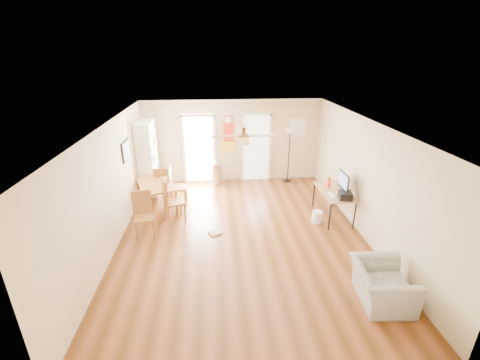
{
  "coord_description": "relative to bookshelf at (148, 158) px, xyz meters",
  "views": [
    {
      "loc": [
        -0.57,
        -6.34,
        3.96
      ],
      "look_at": [
        0.0,
        0.6,
        1.15
      ],
      "focal_mm": 24.08,
      "sensor_mm": 36.0,
      "label": 1
    }
  ],
  "objects": [
    {
      "name": "floor",
      "position": [
        2.52,
        -2.74,
        -1.07
      ],
      "size": [
        7.0,
        7.0,
        0.0
      ],
      "primitive_type": "plane",
      "color": "brown",
      "rests_on": "ground"
    },
    {
      "name": "ceiling",
      "position": [
        2.52,
        -2.74,
        1.53
      ],
      "size": [
        5.5,
        7.0,
        0.0
      ],
      "primitive_type": null,
      "color": "silver",
      "rests_on": "floor"
    },
    {
      "name": "wall_back",
      "position": [
        2.52,
        0.76,
        0.23
      ],
      "size": [
        5.5,
        0.04,
        2.6
      ],
      "primitive_type": null,
      "color": "beige",
      "rests_on": "floor"
    },
    {
      "name": "wall_front",
      "position": [
        2.52,
        -6.24,
        0.23
      ],
      "size": [
        5.5,
        0.04,
        2.6
      ],
      "primitive_type": null,
      "color": "beige",
      "rests_on": "floor"
    },
    {
      "name": "wall_left",
      "position": [
        -0.23,
        -2.74,
        0.23
      ],
      "size": [
        0.04,
        7.0,
        2.6
      ],
      "primitive_type": null,
      "color": "beige",
      "rests_on": "floor"
    },
    {
      "name": "wall_right",
      "position": [
        5.27,
        -2.74,
        0.23
      ],
      "size": [
        0.04,
        7.0,
        2.6
      ],
      "primitive_type": null,
      "color": "beige",
      "rests_on": "floor"
    },
    {
      "name": "crown_molding",
      "position": [
        2.52,
        -2.74,
        1.49
      ],
      "size": [
        5.5,
        7.0,
        0.08
      ],
      "primitive_type": null,
      "color": "white",
      "rests_on": "wall_back"
    },
    {
      "name": "kitchen_doorway",
      "position": [
        1.47,
        0.75,
        -0.02
      ],
      "size": [
        0.9,
        0.1,
        2.1
      ],
      "primitive_type": null,
      "color": "white",
      "rests_on": "wall_back"
    },
    {
      "name": "bathroom_doorway",
      "position": [
        3.27,
        0.75,
        -0.02
      ],
      "size": [
        0.8,
        0.1,
        2.1
      ],
      "primitive_type": null,
      "color": "white",
      "rests_on": "wall_back"
    },
    {
      "name": "wall_decal",
      "position": [
        2.39,
        0.74,
        0.48
      ],
      "size": [
        0.46,
        0.03,
        1.1
      ],
      "primitive_type": "cube",
      "color": "red",
      "rests_on": "wall_back"
    },
    {
      "name": "ac_grille",
      "position": [
        4.57,
        0.73,
        0.63
      ],
      "size": [
        0.5,
        0.04,
        0.6
      ],
      "primitive_type": "cube",
      "color": "white",
      "rests_on": "wall_back"
    },
    {
      "name": "framed_poster",
      "position": [
        -0.21,
        -1.34,
        0.63
      ],
      "size": [
        0.04,
        0.66,
        0.48
      ],
      "primitive_type": "cube",
      "color": "black",
      "rests_on": "wall_left"
    },
    {
      "name": "ceiling_fan",
      "position": [
        2.52,
        -3.04,
        1.36
      ],
      "size": [
        1.24,
        1.24,
        0.2
      ],
      "primitive_type": null,
      "color": "#593819",
      "rests_on": "ceiling"
    },
    {
      "name": "bookshelf",
      "position": [
        0.0,
        0.0,
        0.0
      ],
      "size": [
        0.47,
        0.98,
        2.13
      ],
      "primitive_type": null,
      "rotation": [
        0.0,
        0.0,
        0.05
      ],
      "color": "white",
      "rests_on": "floor"
    },
    {
      "name": "dining_table",
      "position": [
        0.37,
        -1.09,
        -0.7
      ],
      "size": [
        1.29,
        1.65,
        0.72
      ],
      "primitive_type": null,
      "rotation": [
        0.0,
        0.0,
        0.33
      ],
      "color": "#AB6C37",
      "rests_on": "floor"
    },
    {
      "name": "dining_chair_right_a",
      "position": [
        0.92,
        -0.89,
        -0.53
      ],
      "size": [
        0.45,
        0.45,
        1.08
      ],
      "primitive_type": null,
      "rotation": [
        0.0,
        0.0,
        1.58
      ],
      "color": "olive",
      "rests_on": "floor"
    },
    {
      "name": "dining_chair_right_b",
      "position": [
        0.92,
        -1.83,
        -0.51
      ],
      "size": [
        0.59,
        0.59,
        1.11
      ],
      "primitive_type": null,
      "rotation": [
        0.0,
        0.0,
        1.92
      ],
      "color": "#A67535",
      "rests_on": "floor"
    },
    {
      "name": "dining_chair_near",
      "position": [
        0.31,
        -2.54,
        -0.54
      ],
      "size": [
        0.52,
        0.52,
        1.05
      ],
      "primitive_type": null,
      "rotation": [
        0.0,
        0.0,
        0.23
      ],
      "color": "olive",
      "rests_on": "floor"
    },
    {
      "name": "dining_chair_far",
      "position": [
        0.4,
        -0.43,
        -0.6
      ],
      "size": [
        0.44,
        0.44,
        0.93
      ],
      "primitive_type": null,
      "rotation": [
        0.0,
        0.0,
        3.31
      ],
      "color": "olive",
      "rests_on": "floor"
    },
    {
      "name": "trash_can",
      "position": [
        1.98,
        0.42,
        -0.71
      ],
      "size": [
        0.34,
        0.34,
        0.71
      ],
      "primitive_type": "cylinder",
      "rotation": [
        0.0,
        0.0,
        0.03
      ],
      "color": "#B1B1B3",
      "rests_on": "floor"
    },
    {
      "name": "torchiere_lamp",
      "position": [
        4.28,
        0.49,
        -0.2
      ],
      "size": [
        0.41,
        0.41,
        1.73
      ],
      "primitive_type": null,
      "rotation": [
        0.0,
        0.0,
        -0.32
      ],
      "color": "black",
      "rests_on": "floor"
    },
    {
      "name": "computer_desk",
      "position": [
        4.88,
        -2.0,
        -0.7
      ],
      "size": [
        0.68,
        1.35,
        0.72
      ],
      "primitive_type": null,
      "color": "tan",
      "rests_on": "floor"
    },
    {
      "name": "imac",
      "position": [
        4.99,
        -2.21,
        -0.06
      ],
      "size": [
        0.12,
        0.6,
        0.55
      ],
      "primitive_type": null,
      "rotation": [
        0.0,
        0.0,
        -0.07
      ],
      "color": "black",
      "rests_on": "computer_desk"
    },
    {
      "name": "keyboard",
      "position": [
        4.72,
        -2.26,
        -0.33
      ],
      "size": [
        0.12,
        0.36,
        0.01
      ],
      "primitive_type": "cube",
      "rotation": [
        0.0,
        0.0,
        -0.02
      ],
      "color": "white",
      "rests_on": "computer_desk"
    },
    {
      "name": "printer",
      "position": [
        4.97,
        -2.45,
        -0.26
      ],
      "size": [
        0.34,
        0.37,
        0.17
      ],
      "primitive_type": "cube",
      "rotation": [
        0.0,
        0.0,
        -0.17
      ],
      "color": "black",
      "rests_on": "computer_desk"
    },
    {
      "name": "orange_bottle",
      "position": [
        4.82,
        -1.74,
        -0.21
      ],
      "size": [
        0.11,
        0.11,
        0.27
      ],
      "primitive_type": "cylinder",
      "rotation": [
        0.0,
        0.0,
        -0.25
      ],
      "color": "#EC4315",
      "rests_on": "computer_desk"
    },
    {
      "name": "wastebasket_a",
      "position": [
        4.43,
        -2.22,
        -0.92
      ],
      "size": [
        0.27,
        0.27,
        0.29
      ],
      "primitive_type": "cylinder",
      "rotation": [
        0.0,
        0.0,
        -0.08
      ],
      "color": "white",
      "rests_on": "floor"
    },
    {
      "name": "floor_cloth",
      "position": [
        1.91,
        -2.57,
        -1.05
      ],
      "size": [
        0.35,
        0.32,
        0.04
      ],
      "primitive_type": "cube",
      "rotation": [
        0.0,
        0.0,
        0.5
      ],
      "color": "#A9A8A3",
      "rests_on": "floor"
    },
    {
      "name": "armchair",
      "position": [
        4.67,
        -4.97,
        -0.74
      ],
      "size": [
        0.96,
        1.08,
        0.65
      ],
      "primitive_type": "imported",
      "rotation": [
        0.0,
        0.0,
        1.48
      ],
      "color": "#979792",
      "rests_on": "floor"
    }
  ]
}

